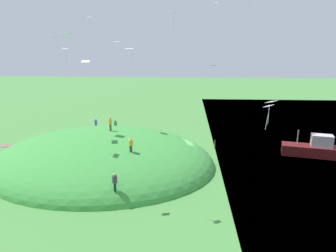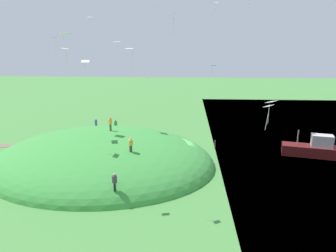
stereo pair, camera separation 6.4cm
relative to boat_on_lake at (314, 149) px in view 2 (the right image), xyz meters
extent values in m
plane|color=#47873E|center=(16.86, 2.21, -1.01)|extent=(160.00, 160.00, 0.00)
ellipsoid|color=green|center=(26.58, 4.27, -1.01)|extent=(27.02, 21.98, 7.76)
cube|color=#74604F|center=(41.38, -2.12, -0.99)|extent=(16.97, 6.10, 0.04)
cube|color=#4D1212|center=(0.23, -0.05, -0.32)|extent=(7.62, 3.69, 1.38)
cube|color=#B7A9AA|center=(-0.84, 0.20, 1.15)|extent=(2.83, 1.98, 1.56)
cylinder|color=gray|center=(2.02, -0.48, 1.35)|extent=(0.14, 0.14, 1.96)
cube|color=brown|center=(25.82, 2.63, 3.25)|extent=(0.25, 0.26, 0.85)
cylinder|color=gold|center=(25.82, 2.63, 4.01)|extent=(0.60, 0.60, 0.68)
sphere|color=tan|center=(25.82, 2.63, 4.48)|extent=(0.26, 0.26, 0.26)
cube|color=#1D2E47|center=(29.86, -5.45, 0.94)|extent=(0.22, 0.23, 0.82)
cylinder|color=#3A55AE|center=(29.86, -5.45, 1.67)|extent=(0.53, 0.53, 0.65)
sphere|color=tan|center=(29.86, -5.45, 2.11)|extent=(0.24, 0.24, 0.24)
cube|color=#3E3436|center=(22.37, 8.64, 2.72)|extent=(0.29, 0.21, 0.75)
cylinder|color=gold|center=(22.37, 8.64, 3.39)|extent=(0.59, 0.59, 0.59)
sphere|color=tan|center=(22.37, 8.64, 3.80)|extent=(0.23, 0.23, 0.23)
cube|color=black|center=(23.04, 13.99, 0.91)|extent=(0.18, 0.27, 0.85)
cylinder|color=#423744|center=(23.04, 13.99, 1.67)|extent=(0.53, 0.53, 0.67)
sphere|color=tan|center=(23.04, 13.99, 2.14)|extent=(0.25, 0.25, 0.25)
cube|color=#555547|center=(27.12, -6.36, 0.40)|extent=(0.29, 0.26, 0.89)
cylinder|color=#2A8256|center=(27.12, -6.36, 1.20)|extent=(0.65, 0.65, 0.70)
sphere|color=brown|center=(27.12, -6.36, 1.68)|extent=(0.27, 0.27, 0.27)
cube|color=#F5E7CF|center=(8.43, 9.57, 8.08)|extent=(1.37, 1.37, 0.23)
cylinder|color=#F5E7CF|center=(8.63, 9.60, 6.84)|extent=(0.09, 0.28, 1.89)
cube|color=white|center=(9.65, 13.33, 8.46)|extent=(1.01, 1.04, 0.21)
cylinder|color=white|center=(9.68, 13.35, 7.30)|extent=(0.26, 0.14, 1.88)
cube|color=white|center=(13.00, -4.59, 10.17)|extent=(0.95, 0.85, 0.16)
cylinder|color=white|center=(13.17, -4.59, 9.48)|extent=(0.07, 0.10, 0.99)
cube|color=white|center=(21.21, 14.55, 13.23)|extent=(0.77, 0.72, 0.06)
cylinder|color=white|center=(21.06, 14.50, 12.25)|extent=(0.16, 0.06, 1.63)
cube|color=silver|center=(30.54, -8.06, 16.59)|extent=(0.70, 0.56, 0.10)
cylinder|color=silver|center=(30.50, -7.88, 15.56)|extent=(0.17, 0.12, 1.76)
cube|color=white|center=(25.09, 13.67, 12.15)|extent=(0.75, 0.59, 0.17)
cylinder|color=white|center=(25.16, 13.79, 11.56)|extent=(0.11, 0.10, 0.86)
cube|color=white|center=(30.23, 3.33, 14.37)|extent=(1.34, 1.13, 0.16)
cylinder|color=white|center=(30.41, 3.46, 13.46)|extent=(0.22, 0.05, 1.24)
cube|color=silver|center=(12.22, -11.52, 18.75)|extent=(0.95, 0.90, 0.12)
cylinder|color=silver|center=(12.37, -11.37, 18.13)|extent=(0.14, 0.08, 0.86)
cylinder|color=silver|center=(8.98, -2.58, 17.68)|extent=(0.18, 0.24, 1.80)
cube|color=silver|center=(29.69, 5.38, 12.80)|extent=(0.91, 1.14, 0.13)
cylinder|color=silver|center=(29.62, 5.47, 11.64)|extent=(0.09, 0.05, 1.81)
cube|color=white|center=(29.81, 8.23, 14.03)|extent=(0.70, 0.86, 0.05)
cylinder|color=white|center=(29.58, 8.25, 13.02)|extent=(0.24, 0.09, 1.64)
cube|color=silver|center=(18.04, 9.93, 16.05)|extent=(0.76, 0.99, 0.24)
cylinder|color=silver|center=(17.92, 9.80, 15.07)|extent=(0.09, 0.18, 1.52)
cube|color=white|center=(25.19, -0.43, 13.37)|extent=(1.10, 1.32, 0.09)
cylinder|color=white|center=(25.13, -0.36, 12.36)|extent=(0.16, 0.25, 1.45)
cylinder|color=brown|center=(12.50, -2.36, -0.41)|extent=(0.14, 0.14, 1.19)
camera|label=1|loc=(16.88, 41.21, 14.46)|focal=35.37mm
camera|label=2|loc=(16.81, 41.20, 14.46)|focal=35.37mm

